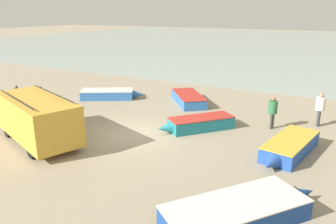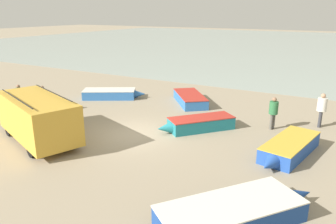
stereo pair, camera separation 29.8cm
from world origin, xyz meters
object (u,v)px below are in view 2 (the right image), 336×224
(fisherman_0, at_px, (19,96))
(fisherman_1, at_px, (322,107))
(fishing_rowboat_1, at_px, (111,94))
(fishing_rowboat_3, at_px, (189,98))
(fishing_rowboat_2, at_px, (289,148))
(fishing_rowboat_4, at_px, (235,212))
(fishing_rowboat_0, at_px, (198,124))
(fisherman_2, at_px, (43,96))
(parked_van, at_px, (37,117))
(fisherman_3, at_px, (273,110))

(fisherman_0, bearing_deg, fisherman_1, 117.79)
(fishing_rowboat_1, distance_m, fishing_rowboat_3, 5.55)
(fishing_rowboat_2, bearing_deg, fisherman_0, -73.74)
(fishing_rowboat_4, bearing_deg, fishing_rowboat_1, 89.44)
(fishing_rowboat_1, xyz_separation_m, fishing_rowboat_2, (12.63, -3.80, 0.02))
(fishing_rowboat_0, bearing_deg, fishing_rowboat_1, -69.13)
(fisherman_0, height_order, fisherman_2, fisherman_0)
(fishing_rowboat_4, bearing_deg, fisherman_0, 111.78)
(fishing_rowboat_3, bearing_deg, fisherman_0, 91.09)
(fishing_rowboat_0, xyz_separation_m, fishing_rowboat_3, (-2.68, 4.45, -0.01))
(fishing_rowboat_3, height_order, fishing_rowboat_4, fishing_rowboat_4)
(fisherman_0, distance_m, fisherman_2, 1.42)
(parked_van, relative_size, fisherman_0, 3.36)
(parked_van, xyz_separation_m, fisherman_3, (9.23, 7.03, -0.14))
(fisherman_2, bearing_deg, fisherman_1, 122.75)
(fishing_rowboat_1, relative_size, fisherman_3, 2.48)
(fisherman_0, bearing_deg, parked_van, 68.66)
(parked_van, relative_size, fishing_rowboat_2, 1.27)
(fishing_rowboat_4, relative_size, fisherman_3, 2.82)
(fishing_rowboat_1, height_order, fishing_rowboat_4, fishing_rowboat_4)
(fisherman_3, bearing_deg, fishing_rowboat_2, 139.65)
(fisherman_1, bearing_deg, fishing_rowboat_2, 80.03)
(fishing_rowboat_1, relative_size, fisherman_1, 2.33)
(fishing_rowboat_1, bearing_deg, fisherman_1, -27.32)
(fishing_rowboat_0, relative_size, fisherman_2, 2.26)
(fishing_rowboat_1, xyz_separation_m, fishing_rowboat_4, (12.16, -9.37, 0.01))
(fishing_rowboat_2, height_order, fishing_rowboat_3, fishing_rowboat_2)
(parked_van, distance_m, fishing_rowboat_4, 10.26)
(fisherman_0, height_order, fisherman_3, fisherman_3)
(fishing_rowboat_4, bearing_deg, fisherman_1, 30.17)
(fishing_rowboat_4, xyz_separation_m, fisherman_3, (-0.88, 8.53, 0.70))
(fishing_rowboat_0, xyz_separation_m, fishing_rowboat_1, (-7.98, 2.83, -0.02))
(fisherman_3, bearing_deg, fishing_rowboat_0, 56.40)
(fishing_rowboat_2, relative_size, fisherman_2, 2.76)
(fishing_rowboat_3, height_order, fisherman_2, fisherman_2)
(fishing_rowboat_0, bearing_deg, fishing_rowboat_4, 72.99)
(fisherman_1, relative_size, fisherman_2, 1.11)
(fishing_rowboat_0, bearing_deg, fisherman_1, 164.15)
(fishing_rowboat_3, distance_m, fisherman_1, 8.16)
(fishing_rowboat_1, height_order, fisherman_0, fisherman_0)
(parked_van, relative_size, fishing_rowboat_3, 1.41)
(fishing_rowboat_0, height_order, fisherman_1, fisherman_1)
(fishing_rowboat_3, relative_size, fisherman_3, 2.38)
(fishing_rowboat_2, relative_size, fisherman_0, 2.65)
(fisherman_2, relative_size, fisherman_3, 0.96)
(fishing_rowboat_0, height_order, fishing_rowboat_1, fishing_rowboat_0)
(fisherman_3, bearing_deg, fishing_rowboat_4, 121.08)
(fishing_rowboat_0, bearing_deg, parked_van, -9.31)
(fisherman_0, distance_m, fisherman_1, 17.17)
(fishing_rowboat_3, distance_m, fisherman_3, 6.49)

